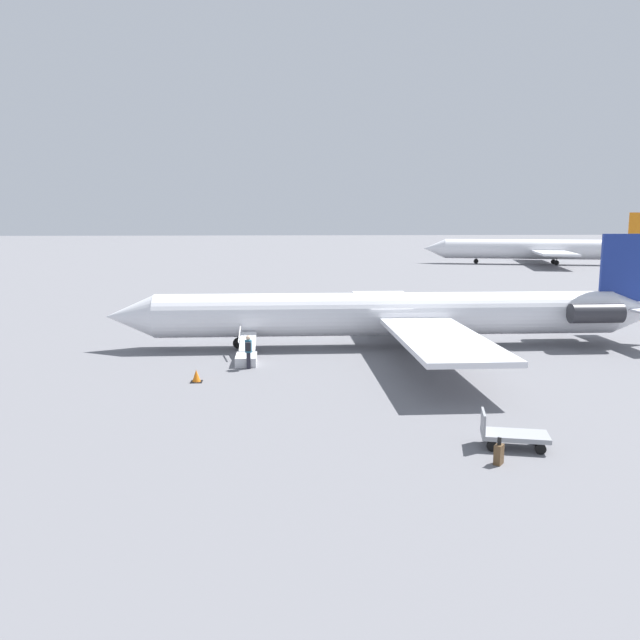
# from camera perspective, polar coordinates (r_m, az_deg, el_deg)

# --- Properties ---
(ground_plane) EXTENTS (600.00, 600.00, 0.00)m
(ground_plane) POSITION_cam_1_polar(r_m,az_deg,el_deg) (38.31, 6.18, -2.42)
(ground_plane) COLOR slate
(airplane_main) EXTENTS (34.12, 26.06, 6.81)m
(airplane_main) POSITION_cam_1_polar(r_m,az_deg,el_deg) (38.14, 7.69, 0.60)
(airplane_main) COLOR silver
(airplane_main) RESTS_ON ground
(airplane_far_right) EXTENTS (39.42, 30.46, 9.02)m
(airplane_far_right) POSITION_cam_1_polar(r_m,az_deg,el_deg) (116.92, 19.59, 6.12)
(airplane_far_right) COLOR silver
(airplane_far_right) RESTS_ON ground
(boarding_stairs) EXTENTS (1.13, 4.03, 1.70)m
(boarding_stairs) POSITION_cam_1_polar(r_m,az_deg,el_deg) (33.97, -6.74, -3.26)
(boarding_stairs) COLOR silver
(boarding_stairs) RESTS_ON ground
(passenger) EXTENTS (0.36, 0.54, 1.74)m
(passenger) POSITION_cam_1_polar(r_m,az_deg,el_deg) (32.43, -6.57, -2.71)
(passenger) COLOR #23232D
(passenger) RESTS_ON ground
(luggage_cart) EXTENTS (2.41, 1.62, 1.22)m
(luggage_cart) POSITION_cam_1_polar(r_m,az_deg,el_deg) (22.28, 17.06, -9.99)
(luggage_cart) COLOR gray
(luggage_cart) RESTS_ON ground
(suitcase) EXTENTS (0.40, 0.42, 0.88)m
(suitcase) POSITION_cam_1_polar(r_m,az_deg,el_deg) (20.80, 16.03, -11.71)
(suitcase) COLOR brown
(suitcase) RESTS_ON ground
(traffic_cone_near_stairs) EXTENTS (0.55, 0.55, 0.60)m
(traffic_cone_near_stairs) POSITION_cam_1_polar(r_m,az_deg,el_deg) (30.30, -11.24, -5.07)
(traffic_cone_near_stairs) COLOR black
(traffic_cone_near_stairs) RESTS_ON ground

